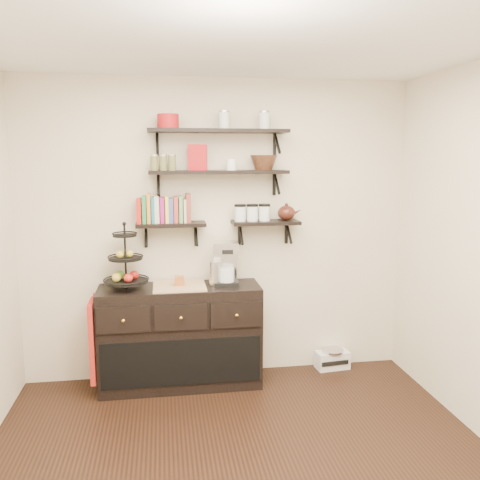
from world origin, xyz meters
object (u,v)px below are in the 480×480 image
Objects in this scene: sideboard at (180,336)px; fruit_stand at (126,267)px; radio at (332,359)px; coffee_maker at (226,264)px.

fruit_stand reaches higher than sideboard.
fruit_stand reaches higher than radio.
coffee_maker is (0.41, 0.03, 0.63)m from sideboard.
fruit_stand is 2.15m from radio.
sideboard is 2.54× the size of fruit_stand.
sideboard is at bearing 178.71° from radio.
fruit_stand is at bearing 179.46° from sideboard.
fruit_stand is 1.67× the size of radio.
coffee_maker reaches higher than sideboard.
sideboard is 1.50m from radio.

